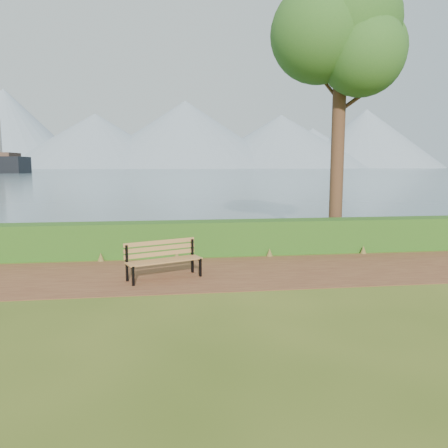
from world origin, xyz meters
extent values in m
plane|color=#3C5117|center=(0.00, 0.00, 0.00)|extent=(140.00, 140.00, 0.00)
cube|color=brown|center=(0.00, 0.30, 0.01)|extent=(40.00, 3.40, 0.01)
cube|color=#224D16|center=(0.00, 2.60, 0.50)|extent=(32.00, 0.85, 1.00)
cube|color=#415469|center=(0.00, 260.00, 0.01)|extent=(700.00, 510.00, 0.00)
cone|color=gray|center=(-140.00, 410.00, 35.00)|extent=(140.00, 140.00, 70.00)
cone|color=gray|center=(-60.00, 395.00, 24.00)|extent=(160.00, 160.00, 48.00)
cone|color=gray|center=(20.00, 405.00, 31.00)|extent=(190.00, 190.00, 62.00)
cone|color=gray|center=(110.00, 400.00, 25.00)|extent=(170.00, 170.00, 50.00)
cone|color=gray|center=(200.00, 410.00, 29.00)|extent=(150.00, 150.00, 58.00)
cone|color=gray|center=(-10.00, 430.00, 17.50)|extent=(120.00, 120.00, 35.00)
cone|color=gray|center=(150.00, 425.00, 20.00)|extent=(130.00, 130.00, 40.00)
cube|color=black|center=(-2.14, -0.63, 0.22)|extent=(0.07, 0.07, 0.44)
cube|color=black|center=(-2.30, -0.22, 0.42)|extent=(0.07, 0.07, 0.85)
cube|color=black|center=(-2.22, -0.42, 0.41)|extent=(0.24, 0.49, 0.05)
cube|color=black|center=(-0.60, -0.01, 0.22)|extent=(0.07, 0.07, 0.44)
cube|color=black|center=(-0.77, 0.40, 0.42)|extent=(0.07, 0.07, 0.85)
cube|color=black|center=(-0.69, 0.20, 0.41)|extent=(0.24, 0.49, 0.05)
cube|color=#A66C40|center=(-1.38, -0.29, 0.44)|extent=(1.68, 0.75, 0.03)
cube|color=#A66C40|center=(-1.43, -0.17, 0.44)|extent=(1.68, 0.75, 0.03)
cube|color=#A66C40|center=(-1.48, -0.06, 0.44)|extent=(1.68, 0.75, 0.03)
cube|color=#A66C40|center=(-1.52, 0.06, 0.44)|extent=(1.68, 0.75, 0.03)
cube|color=#A66C40|center=(-1.55, 0.11, 0.56)|extent=(1.66, 0.70, 0.10)
cube|color=#A66C40|center=(-1.55, 0.11, 0.70)|extent=(1.66, 0.70, 0.10)
cube|color=#A66C40|center=(-1.55, 0.11, 0.84)|extent=(1.66, 0.70, 0.10)
cylinder|color=#3A2518|center=(4.21, 3.60, 3.86)|extent=(0.43, 0.43, 7.71)
sphere|color=#1B511B|center=(4.21, 3.60, 7.07)|extent=(3.64, 3.64, 3.64)
sphere|color=#1B511B|center=(5.15, 4.01, 6.43)|extent=(2.79, 2.79, 2.79)
sphere|color=#1B511B|center=(3.38, 3.32, 6.64)|extent=(3.00, 3.00, 3.00)
sphere|color=#1B511B|center=(4.60, 2.88, 6.00)|extent=(2.57, 2.57, 2.57)
sphere|color=#1B511B|center=(3.73, 4.21, 7.61)|extent=(2.36, 2.36, 2.36)
cylinder|color=#3A2518|center=(4.70, 3.60, 4.71)|extent=(1.13, 0.13, 0.84)
cylinder|color=#3A2518|center=(3.79, 3.71, 5.25)|extent=(0.87, 0.40, 0.77)
camera|label=1|loc=(-1.44, -10.18, 2.65)|focal=35.00mm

